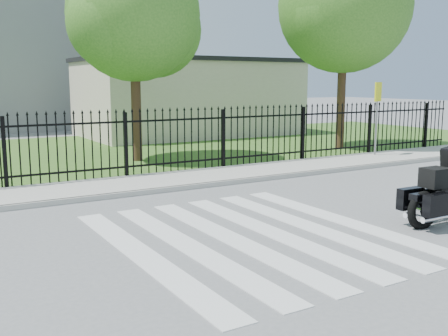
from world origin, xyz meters
TOP-DOWN VIEW (x-y plane):
  - ground at (0.00, 0.00)m, footprint 120.00×120.00m
  - crosswalk at (0.00, 0.00)m, footprint 5.00×5.50m
  - sidewalk at (0.00, 5.00)m, footprint 40.00×2.00m
  - curb at (0.00, 4.00)m, footprint 40.00×0.12m
  - grass_strip at (0.00, 12.00)m, footprint 40.00×12.00m
  - iron_fence at (0.00, 6.00)m, footprint 26.00×0.04m
  - tree_mid at (1.50, 9.00)m, footprint 4.20×4.20m
  - tree_right at (9.50, 8.00)m, footprint 5.00×5.00m
  - building_low at (7.00, 16.00)m, footprint 10.00×6.00m
  - building_low_roof at (7.00, 16.00)m, footprint 10.20×6.20m
  - traffic_sign at (8.72, 5.43)m, footprint 0.51×0.24m

SIDE VIEW (x-z plane):
  - ground at x=0.00m, z-range 0.00..0.00m
  - crosswalk at x=0.00m, z-range 0.00..0.01m
  - grass_strip at x=0.00m, z-range 0.00..0.02m
  - sidewalk at x=0.00m, z-range 0.00..0.12m
  - curb at x=0.00m, z-range 0.00..0.12m
  - iron_fence at x=0.00m, z-range 0.00..1.80m
  - building_low at x=7.00m, z-range 0.00..3.50m
  - traffic_sign at x=8.72m, z-range 0.65..3.10m
  - building_low_roof at x=7.00m, z-range 3.50..3.70m
  - tree_mid at x=1.50m, z-range 1.28..8.06m
  - tree_right at x=9.50m, z-range 1.44..9.34m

